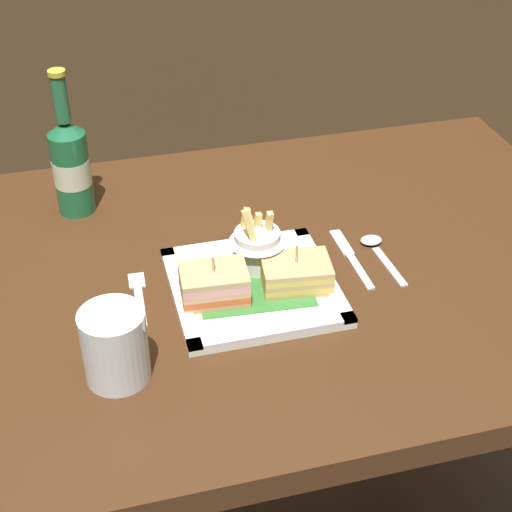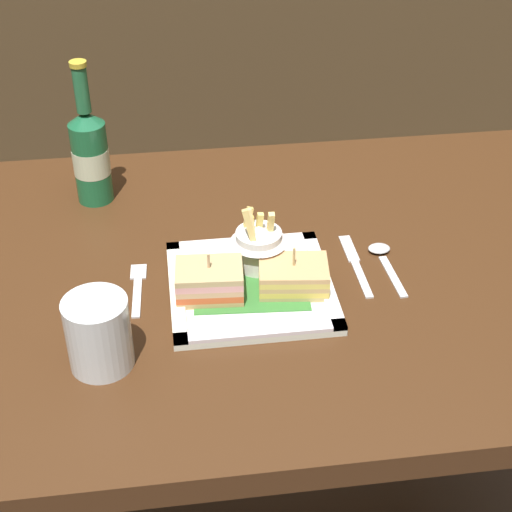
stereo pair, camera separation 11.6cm
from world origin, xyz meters
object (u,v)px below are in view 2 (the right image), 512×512
(beer_bottle, at_px, (90,154))
(water_glass, at_px, (99,337))
(square_plate, at_px, (251,287))
(fries_cup, at_px, (258,242))
(sandwich_half_right, at_px, (293,276))
(fork, at_px, (138,286))
(dining_table, at_px, (261,337))
(sandwich_half_left, at_px, (209,281))
(knife, at_px, (355,262))
(spoon, at_px, (383,256))

(beer_bottle, relative_size, water_glass, 2.47)
(square_plate, xyz_separation_m, fries_cup, (0.02, 0.05, 0.05))
(sandwich_half_right, distance_m, fries_cup, 0.08)
(fork, bearing_deg, beer_bottle, 104.63)
(dining_table, relative_size, sandwich_half_right, 10.81)
(sandwich_half_left, height_order, water_glass, water_glass)
(fries_cup, xyz_separation_m, beer_bottle, (-0.25, 0.25, 0.04))
(fries_cup, bearing_deg, knife, -0.14)
(dining_table, distance_m, knife, 0.21)
(knife, bearing_deg, water_glass, -155.54)
(sandwich_half_right, distance_m, spoon, 0.17)
(sandwich_half_right, height_order, spoon, sandwich_half_right)
(dining_table, bearing_deg, fries_cup, -114.33)
(beer_bottle, xyz_separation_m, water_glass, (0.02, -0.42, -0.04))
(dining_table, distance_m, water_glass, 0.36)
(spoon, bearing_deg, square_plate, -166.15)
(fork, height_order, knife, same)
(beer_bottle, bearing_deg, sandwich_half_left, -60.65)
(water_glass, bearing_deg, sandwich_half_left, 36.91)
(sandwich_half_left, xyz_separation_m, beer_bottle, (-0.17, 0.31, 0.05))
(fork, bearing_deg, water_glass, -106.57)
(water_glass, bearing_deg, knife, 24.46)
(water_glass, height_order, spoon, water_glass)
(beer_bottle, height_order, spoon, beer_bottle)
(sandwich_half_right, height_order, water_glass, water_glass)
(dining_table, bearing_deg, sandwich_half_right, -63.72)
(sandwich_half_left, relative_size, spoon, 0.75)
(sandwich_half_left, distance_m, beer_bottle, 0.36)
(square_plate, height_order, fries_cup, fries_cup)
(sandwich_half_left, bearing_deg, fries_cup, 37.27)
(fries_cup, xyz_separation_m, spoon, (0.20, 0.01, -0.05))
(fries_cup, relative_size, water_glass, 1.08)
(beer_bottle, distance_m, fork, 0.29)
(sandwich_half_left, distance_m, sandwich_half_right, 0.12)
(fries_cup, relative_size, spoon, 0.81)
(beer_bottle, xyz_separation_m, knife, (0.41, -0.25, -0.09))
(sandwich_half_right, relative_size, water_glass, 1.06)
(fork, distance_m, spoon, 0.38)
(spoon, bearing_deg, sandwich_half_left, -166.43)
(dining_table, distance_m, spoon, 0.25)
(square_plate, relative_size, spoon, 1.77)
(sandwich_half_right, xyz_separation_m, beer_bottle, (-0.30, 0.31, 0.06))
(square_plate, height_order, beer_bottle, beer_bottle)
(sandwich_half_right, relative_size, fries_cup, 0.99)
(knife, height_order, spoon, spoon)
(knife, bearing_deg, sandwich_half_left, -165.43)
(dining_table, relative_size, water_glass, 11.45)
(beer_bottle, relative_size, fork, 1.98)
(sandwich_half_left, relative_size, sandwich_half_right, 0.93)
(dining_table, bearing_deg, spoon, -2.26)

